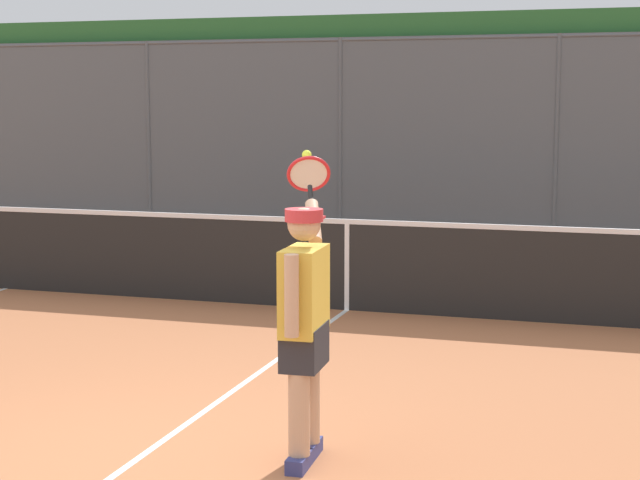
# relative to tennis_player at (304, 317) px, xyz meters

# --- Properties ---
(ground_plane) EXTENTS (60.00, 60.00, 0.00)m
(ground_plane) POSITION_rel_tennis_player_xyz_m (0.99, 0.38, -0.90)
(ground_plane) COLOR #B76B42
(fence_backdrop) EXTENTS (19.73, 1.37, 3.52)m
(fence_backdrop) POSITION_rel_tennis_player_xyz_m (0.99, -10.57, 0.85)
(fence_backdrop) COLOR #565B60
(fence_backdrop) RESTS_ON ground
(tennis_net) EXTENTS (10.71, 0.09, 1.07)m
(tennis_net) POSITION_rel_tennis_player_xyz_m (0.99, -4.45, -0.40)
(tennis_net) COLOR #2D2D2D
(tennis_net) RESTS_ON ground
(tennis_player) EXTENTS (0.52, 1.32, 1.85)m
(tennis_player) POSITION_rel_tennis_player_xyz_m (0.00, 0.00, 0.00)
(tennis_player) COLOR navy
(tennis_player) RESTS_ON ground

